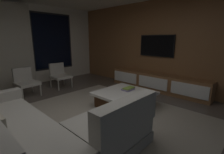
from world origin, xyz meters
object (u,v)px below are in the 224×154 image
Objects in this scene: sectional_couch at (41,133)px; media_console at (157,83)px; book_stack_on_coffee_table at (128,89)px; mounted_tv at (157,46)px; accent_chair_near_window at (59,74)px; accent_chair_by_curtain at (25,80)px; coffee_table at (125,99)px.

media_console is (3.66, 0.20, -0.04)m from sectional_couch.
book_stack_on_coffee_table is (2.20, 0.19, 0.10)m from sectional_couch.
media_console is at bearing 0.26° from book_stack_on_coffee_table.
book_stack_on_coffee_table is 0.28× the size of mounted_tv.
media_console is at bearing -53.91° from accent_chair_near_window.
mounted_tv reaches higher than accent_chair_by_curtain.
coffee_table is at bearing 4.16° from sectional_couch.
book_stack_on_coffee_table is at bearing -81.20° from accent_chair_near_window.
mounted_tv is at bearing 5.92° from sectional_couch.
coffee_table is 1.04× the size of mounted_tv.
accent_chair_by_curtain is 3.94m from mounted_tv.
book_stack_on_coffee_table is 2.57m from accent_chair_near_window.
sectional_couch is 2.75m from accent_chair_by_curtain.
accent_chair_near_window reaches higher than coffee_table.
accent_chair_near_window is 0.25× the size of media_console.
media_console is (2.93, -2.45, -0.18)m from accent_chair_by_curtain.
accent_chair_near_window is 0.70× the size of mounted_tv.
media_console is (1.45, 0.01, -0.14)m from book_stack_on_coffee_table.
accent_chair_near_window is (1.81, 2.73, 0.14)m from sectional_couch.
media_console is at bearing 3.13° from sectional_couch.
accent_chair_by_curtain is at bearing -175.35° from accent_chair_near_window.
media_console is at bearing -39.90° from accent_chair_by_curtain.
accent_chair_near_window and accent_chair_by_curtain have the same top height.
sectional_couch is 3.21× the size of accent_chair_near_window.
accent_chair_by_curtain is 0.70× the size of mounted_tv.
accent_chair_by_curtain is at bearing 144.11° from mounted_tv.
media_console reaches higher than coffee_table.
accent_chair_near_window is at bearing 130.97° from mounted_tv.
accent_chair_near_window is 3.23m from mounted_tv.
book_stack_on_coffee_table is 1.91m from mounted_tv.
mounted_tv is at bearing 7.85° from coffee_table.
accent_chair_near_window is at bearing 98.80° from book_stack_on_coffee_table.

